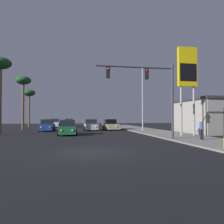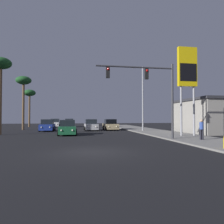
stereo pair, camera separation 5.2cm
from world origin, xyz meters
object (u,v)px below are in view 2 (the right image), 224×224
Objects in this scene: street_lamp at (142,95)px; palm_tree_near at (1,67)px; car_green at (68,128)px; traffic_light_mast at (151,85)px; palm_tree_mid at (24,83)px; car_blue at (48,126)px; palm_tree_far at (30,95)px; car_white at (55,123)px; gas_station_sign at (187,72)px; car_grey at (69,123)px; pedestrian_on_sidewalk at (201,129)px; car_tan at (110,125)px; car_silver at (91,125)px.

palm_tree_near is (-17.58, -2.83, 2.50)m from street_lamp.
car_green is 0.63× the size of traffic_light_mast.
palm_tree_mid reaches higher than traffic_light_mast.
palm_tree_far reaches higher than car_blue.
car_white is 30.15m from gas_station_sign.
car_grey is 0.51× the size of palm_tree_mid.
street_lamp is 1.18× the size of palm_tree_far.
gas_station_sign is 6.93m from pedestrian_on_sidewalk.
car_tan is at bearing 113.98° from gas_station_sign.
car_tan is at bearing 26.67° from palm_tree_near.
street_lamp is 1.03× the size of palm_tree_near.
gas_station_sign is (4.84, 2.69, 1.92)m from traffic_light_mast.
car_silver is 0.48× the size of street_lamp.
pedestrian_on_sidewalk is at bearing 142.37° from car_green.
gas_station_sign is 32.91m from palm_tree_far.
palm_tree_near is (-18.57, 9.97, 6.58)m from pedestrian_on_sidewalk.
gas_station_sign is 20.49m from palm_tree_near.
car_white is at bearing -6.06° from palm_tree_far.
palm_tree_mid is at bearing 88.02° from palm_tree_near.
car_blue is (-9.31, -0.86, 0.00)m from car_tan.
car_silver is 0.49× the size of palm_tree_near.
car_blue is (-6.27, -0.36, 0.00)m from car_silver.
palm_tree_far is at bearing 91.77° from palm_tree_near.
palm_tree_mid reaches higher than palm_tree_far.
car_green is (-3.26, -7.92, 0.00)m from car_silver.
street_lamp is at bearing 129.30° from car_white.
pedestrian_on_sidewalk reaches higher than car_silver.
street_lamp is at bearing -22.58° from palm_tree_mid.
car_tan is at bearing -173.53° from car_blue.
car_silver is at bearing 102.58° from car_grey.
car_grey is at bearing 104.63° from traffic_light_mast.
car_silver is at bearing 152.12° from street_lamp.
palm_tree_mid is (-18.22, 19.97, 6.35)m from pedestrian_on_sidewalk.
car_blue is at bearing 2.55° from car_silver.
street_lamp is at bearing 167.25° from car_blue.
palm_tree_mid is at bearing -42.12° from car_blue.
street_lamp is at bearing 151.41° from car_silver.
traffic_light_mast is at bearing -61.85° from palm_tree_far.
car_tan and car_blue have the same top height.
traffic_light_mast is 0.75× the size of street_lamp.
car_tan is (9.31, -12.52, 0.00)m from car_white.
street_lamp reaches higher than car_blue.
street_lamp is at bearing -156.90° from car_green.
pedestrian_on_sidewalk is 0.19× the size of palm_tree_near.
pedestrian_on_sidewalk is (0.98, -12.81, -4.08)m from street_lamp.
pedestrian_on_sidewalk is at bearing -18.60° from traffic_light_mast.
car_green is at bearing 135.06° from traffic_light_mast.
gas_station_sign is (5.75, -12.93, 5.86)m from car_tan.
traffic_light_mast reaches higher than pedestrian_on_sidewalk.
car_white is 12.27m from palm_tree_mid.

